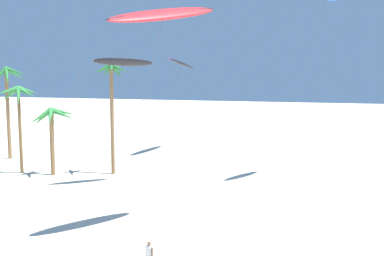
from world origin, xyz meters
TOP-DOWN VIEW (x-y plane):
  - palm_tree_0 at (-29.57, 47.29)m, footprint 5.15×4.48m
  - palm_tree_1 at (-19.92, 40.94)m, footprint 4.74×4.41m
  - palm_tree_2 at (-23.53, 40.80)m, footprint 4.21×4.07m
  - palm_tree_3 at (-14.31, 42.88)m, footprint 3.35×3.37m
  - flying_kite_0 at (-11.38, 39.13)m, footprint 5.43×7.50m
  - flying_kite_4 at (-3.95, 28.38)m, footprint 5.97×11.98m
  - flying_kite_6 at (-11.24, 56.72)m, footprint 3.56×9.25m
  - person_foreground_walker at (-2.75, 22.20)m, footprint 0.48×0.30m

SIDE VIEW (x-z plane):
  - person_foreground_walker at x=-2.75m, z-range 0.08..1.68m
  - palm_tree_1 at x=-19.92m, z-range 2.00..8.82m
  - palm_tree_2 at x=-23.53m, z-range 3.08..11.98m
  - palm_tree_0 at x=-29.57m, z-range 3.24..14.08m
  - palm_tree_3 at x=-14.31m, z-range 3.21..14.41m
  - flying_kite_0 at x=-11.38m, z-range 5.29..17.05m
  - flying_kite_6 at x=-11.24m, z-range 5.13..17.28m
  - flying_kite_4 at x=-3.95m, z-range 6.43..21.48m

